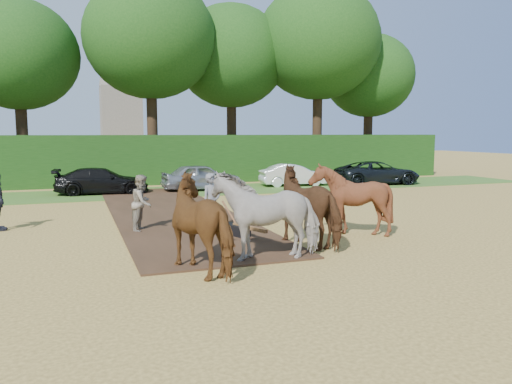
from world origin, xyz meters
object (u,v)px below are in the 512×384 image
(spectator_near, at_px, (142,203))
(parked_cars, at_px, (139,180))
(church, at_px, (119,49))
(plough_team, at_px, (288,209))

(spectator_near, bearing_deg, parked_cars, 22.05)
(church, bearing_deg, parked_cars, -94.01)
(parked_cars, bearing_deg, church, 85.99)
(parked_cars, distance_m, church, 43.08)
(spectator_near, relative_size, church, 0.07)
(plough_team, xyz_separation_m, church, (0.69, 55.25, 12.63))
(spectator_near, xyz_separation_m, church, (4.01, 51.25, 12.83))
(plough_team, distance_m, church, 56.68)
(parked_cars, bearing_deg, plough_team, -81.30)
(plough_team, height_order, parked_cars, plough_team)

